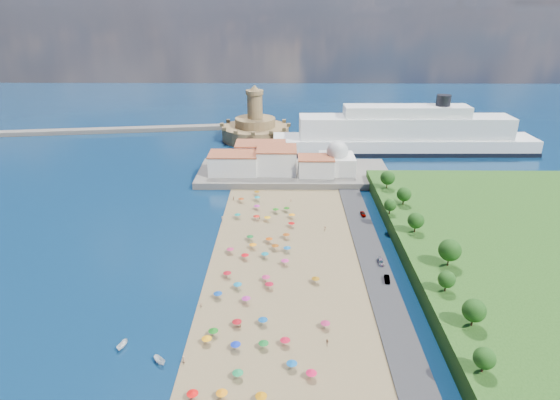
{
  "coord_description": "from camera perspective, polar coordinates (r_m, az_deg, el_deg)",
  "views": [
    {
      "loc": [
        5.67,
        -136.5,
        76.44
      ],
      "look_at": [
        4.0,
        25.0,
        8.0
      ],
      "focal_mm": 30.0,
      "sensor_mm": 36.0,
      "label": 1
    }
  ],
  "objects": [
    {
      "name": "domed_building",
      "position": [
        219.54,
        6.95,
        4.9
      ],
      "size": [
        16.0,
        16.0,
        15.0
      ],
      "color": "silver",
      "rests_on": "terrace"
    },
    {
      "name": "ground",
      "position": [
        156.55,
        -1.57,
        -6.27
      ],
      "size": [
        700.0,
        700.0,
        0.0
      ],
      "primitive_type": "plane",
      "color": "#071938",
      "rests_on": "ground"
    },
    {
      "name": "cruise_ship",
      "position": [
        266.28,
        14.9,
        7.59
      ],
      "size": [
        143.9,
        23.35,
        31.38
      ],
      "color": "black",
      "rests_on": "ground"
    },
    {
      "name": "terrace",
      "position": [
        222.54,
        1.68,
        3.28
      ],
      "size": [
        90.0,
        36.0,
        3.0
      ],
      "primitive_type": "cube",
      "color": "#59544C",
      "rests_on": "ground"
    },
    {
      "name": "waterfront_buildings",
      "position": [
        221.22,
        -1.7,
        4.9
      ],
      "size": [
        57.0,
        29.0,
        11.0
      ],
      "color": "silver",
      "rests_on": "terrace"
    },
    {
      "name": "parked_cars",
      "position": [
        159.59,
        11.53,
        -5.6
      ],
      "size": [
        1.87,
        50.18,
        1.42
      ],
      "color": "gray",
      "rests_on": "promenade"
    },
    {
      "name": "fortress",
      "position": [
        283.78,
        -3.03,
        8.7
      ],
      "size": [
        40.0,
        40.0,
        32.4
      ],
      "color": "#967D4B",
      "rests_on": "ground"
    },
    {
      "name": "breakwater",
      "position": [
        320.68,
        -20.78,
        7.93
      ],
      "size": [
        199.03,
        34.77,
        2.6
      ],
      "primitive_type": "cube",
      "rotation": [
        0.0,
        0.0,
        0.14
      ],
      "color": "#59544C",
      "rests_on": "ground"
    },
    {
      "name": "hillside_trees",
      "position": [
        153.2,
        17.15,
        -3.71
      ],
      "size": [
        14.96,
        108.87,
        8.29
      ],
      "color": "#382314",
      "rests_on": "hillside"
    },
    {
      "name": "beach_parasols",
      "position": [
        144.71,
        -2.4,
        -7.95
      ],
      "size": [
        31.83,
        114.87,
        2.2
      ],
      "color": "gray",
      "rests_on": "beach"
    },
    {
      "name": "beachgoers",
      "position": [
        156.51,
        -2.16,
        -5.82
      ],
      "size": [
        39.25,
        96.4,
        1.81
      ],
      "color": "tan",
      "rests_on": "beach"
    },
    {
      "name": "moored_boats",
      "position": [
        119.46,
        -16.48,
        -17.49
      ],
      "size": [
        13.47,
        9.05,
        1.55
      ],
      "color": "white",
      "rests_on": "ground"
    },
    {
      "name": "jetty",
      "position": [
        256.42,
        -3.4,
        5.86
      ],
      "size": [
        18.0,
        70.0,
        2.4
      ],
      "primitive_type": "cube",
      "color": "#59544C",
      "rests_on": "ground"
    }
  ]
}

